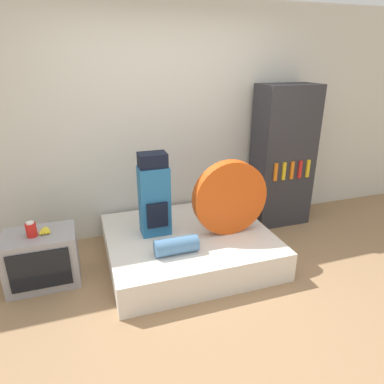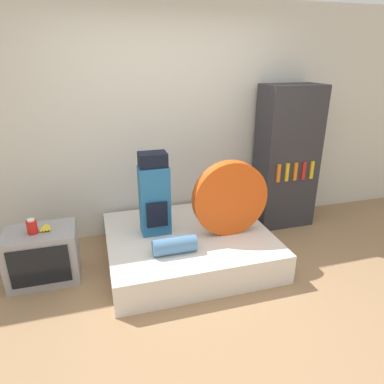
{
  "view_description": "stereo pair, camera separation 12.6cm",
  "coord_description": "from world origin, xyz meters",
  "px_view_note": "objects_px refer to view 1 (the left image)",
  "views": [
    {
      "loc": [
        -0.96,
        -2.13,
        2.01
      ],
      "look_at": [
        0.05,
        0.88,
        0.75
      ],
      "focal_mm": 32.0,
      "sensor_mm": 36.0,
      "label": 1
    },
    {
      "loc": [
        -0.84,
        -2.17,
        2.01
      ],
      "look_at": [
        0.05,
        0.88,
        0.75
      ],
      "focal_mm": 32.0,
      "sensor_mm": 36.0,
      "label": 2
    }
  ],
  "objects_px": {
    "backpack": "(154,196)",
    "tent_bag": "(230,198)",
    "sleeping_roll": "(176,246)",
    "television": "(42,258)",
    "bookshelf": "(283,157)",
    "canister": "(31,230)"
  },
  "relations": [
    {
      "from": "backpack",
      "to": "tent_bag",
      "type": "xyz_separation_m",
      "value": [
        0.73,
        -0.23,
        -0.03
      ]
    },
    {
      "from": "backpack",
      "to": "tent_bag",
      "type": "distance_m",
      "value": 0.76
    },
    {
      "from": "sleeping_roll",
      "to": "television",
      "type": "bearing_deg",
      "value": 162.5
    },
    {
      "from": "tent_bag",
      "to": "sleeping_roll",
      "type": "bearing_deg",
      "value": -159.97
    },
    {
      "from": "sleeping_roll",
      "to": "bookshelf",
      "type": "relative_size",
      "value": 0.24
    },
    {
      "from": "backpack",
      "to": "canister",
      "type": "bearing_deg",
      "value": -174.86
    },
    {
      "from": "sleeping_roll",
      "to": "canister",
      "type": "relative_size",
      "value": 2.89
    },
    {
      "from": "sleeping_roll",
      "to": "canister",
      "type": "xyz_separation_m",
      "value": [
        -1.24,
        0.35,
        0.2
      ]
    },
    {
      "from": "canister",
      "to": "television",
      "type": "bearing_deg",
      "value": 29.13
    },
    {
      "from": "bookshelf",
      "to": "canister",
      "type": "bearing_deg",
      "value": -170.16
    },
    {
      "from": "backpack",
      "to": "television",
      "type": "xyz_separation_m",
      "value": [
        -1.11,
        -0.08,
        -0.46
      ]
    },
    {
      "from": "tent_bag",
      "to": "sleeping_roll",
      "type": "distance_m",
      "value": 0.74
    },
    {
      "from": "canister",
      "to": "bookshelf",
      "type": "relative_size",
      "value": 0.08
    },
    {
      "from": "backpack",
      "to": "tent_bag",
      "type": "bearing_deg",
      "value": -17.41
    },
    {
      "from": "sleeping_roll",
      "to": "canister",
      "type": "distance_m",
      "value": 1.3
    },
    {
      "from": "tent_bag",
      "to": "canister",
      "type": "distance_m",
      "value": 1.88
    },
    {
      "from": "sleeping_roll",
      "to": "tent_bag",
      "type": "bearing_deg",
      "value": 20.03
    },
    {
      "from": "bookshelf",
      "to": "television",
      "type": "bearing_deg",
      "value": -170.48
    },
    {
      "from": "bookshelf",
      "to": "sleeping_roll",
      "type": "bearing_deg",
      "value": -152.3
    },
    {
      "from": "backpack",
      "to": "sleeping_roll",
      "type": "distance_m",
      "value": 0.57
    },
    {
      "from": "sleeping_roll",
      "to": "television",
      "type": "xyz_separation_m",
      "value": [
        -1.2,
        0.38,
        -0.13
      ]
    },
    {
      "from": "sleeping_roll",
      "to": "bookshelf",
      "type": "height_order",
      "value": "bookshelf"
    }
  ]
}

